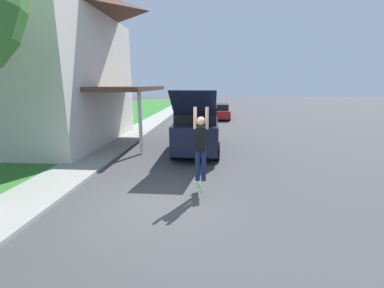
{
  "coord_description": "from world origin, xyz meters",
  "views": [
    {
      "loc": [
        1.37,
        -6.19,
        3.1
      ],
      "look_at": [
        0.7,
        2.22,
        1.12
      ],
      "focal_mm": 24.0,
      "sensor_mm": 36.0,
      "label": 1
    }
  ],
  "objects_px": {
    "skateboarder": "(201,143)",
    "car_down_street": "(219,111)",
    "skateboard": "(199,186)",
    "suv_parked": "(197,126)"
  },
  "relations": [
    {
      "from": "suv_parked",
      "to": "car_down_street",
      "type": "bearing_deg",
      "value": 83.63
    },
    {
      "from": "suv_parked",
      "to": "skateboard",
      "type": "distance_m",
      "value": 5.13
    },
    {
      "from": "suv_parked",
      "to": "car_down_street",
      "type": "height_order",
      "value": "suv_parked"
    },
    {
      "from": "skateboarder",
      "to": "skateboard",
      "type": "xyz_separation_m",
      "value": [
        -0.03,
        -0.07,
        -1.21
      ]
    },
    {
      "from": "suv_parked",
      "to": "skateboard",
      "type": "xyz_separation_m",
      "value": [
        0.35,
        -5.05,
        -0.88
      ]
    },
    {
      "from": "skateboarder",
      "to": "car_down_street",
      "type": "bearing_deg",
      "value": 86.82
    },
    {
      "from": "car_down_street",
      "to": "skateboard",
      "type": "bearing_deg",
      "value": -93.27
    },
    {
      "from": "suv_parked",
      "to": "skateboarder",
      "type": "xyz_separation_m",
      "value": [
        0.38,
        -4.98,
        0.34
      ]
    },
    {
      "from": "skateboarder",
      "to": "skateboard",
      "type": "height_order",
      "value": "skateboarder"
    },
    {
      "from": "suv_parked",
      "to": "car_down_street",
      "type": "relative_size",
      "value": 1.36
    }
  ]
}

